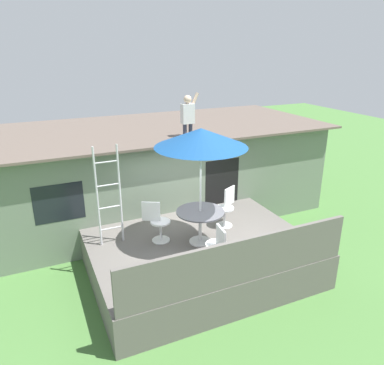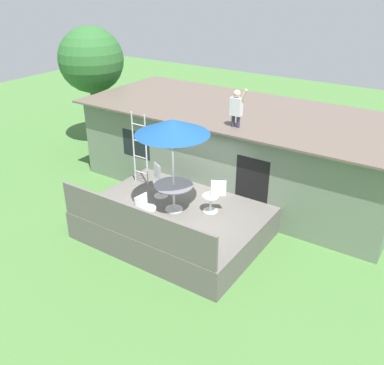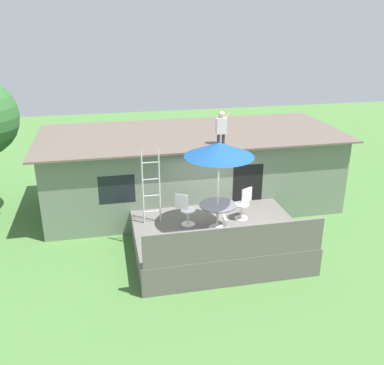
# 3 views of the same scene
# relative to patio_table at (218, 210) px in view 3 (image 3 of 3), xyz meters

# --- Properties ---
(ground_plane) EXTENTS (40.00, 40.00, 0.00)m
(ground_plane) POSITION_rel_patio_table_xyz_m (0.01, 0.09, -1.39)
(ground_plane) COLOR #477538
(house) EXTENTS (10.50, 4.50, 2.66)m
(house) POSITION_rel_patio_table_xyz_m (0.01, 3.69, -0.05)
(house) COLOR slate
(house) RESTS_ON ground
(deck) EXTENTS (4.72, 3.62, 0.80)m
(deck) POSITION_rel_patio_table_xyz_m (0.01, 0.09, -0.99)
(deck) COLOR #605B56
(deck) RESTS_ON ground
(deck_railing) EXTENTS (4.62, 0.08, 0.90)m
(deck_railing) POSITION_rel_patio_table_xyz_m (0.01, -1.67, -0.14)
(deck_railing) COLOR #605B56
(deck_railing) RESTS_ON deck
(patio_table) EXTENTS (1.04, 1.04, 0.74)m
(patio_table) POSITION_rel_patio_table_xyz_m (0.00, 0.00, 0.00)
(patio_table) COLOR silver
(patio_table) RESTS_ON deck
(patio_umbrella) EXTENTS (1.90, 1.90, 2.54)m
(patio_umbrella) POSITION_rel_patio_table_xyz_m (-0.00, -0.00, 1.76)
(patio_umbrella) COLOR silver
(patio_umbrella) RESTS_ON deck
(step_ladder) EXTENTS (0.52, 0.04, 2.20)m
(step_ladder) POSITION_rel_patio_table_xyz_m (-1.77, 0.77, 0.51)
(step_ladder) COLOR silver
(step_ladder) RESTS_ON deck
(person_figure) EXTENTS (0.47, 0.20, 1.11)m
(person_figure) POSITION_rel_patio_table_xyz_m (0.65, 2.12, 1.88)
(person_figure) COLOR #33384C
(person_figure) RESTS_ON house
(patio_chair_left) EXTENTS (0.58, 0.44, 0.92)m
(patio_chair_left) POSITION_rel_patio_table_xyz_m (-0.83, 0.45, -0.13)
(patio_chair_left) COLOR silver
(patio_chair_left) RESTS_ON deck
(patio_chair_right) EXTENTS (0.58, 0.44, 0.92)m
(patio_chair_right) POSITION_rel_patio_table_xyz_m (0.93, 0.51, -0.13)
(patio_chair_right) COLOR silver
(patio_chair_right) RESTS_ON deck
(patio_chair_near) EXTENTS (0.44, 0.62, 0.92)m
(patio_chair_near) POSITION_rel_patio_table_xyz_m (-0.12, -1.04, -0.13)
(patio_chair_near) COLOR silver
(patio_chair_near) RESTS_ON deck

